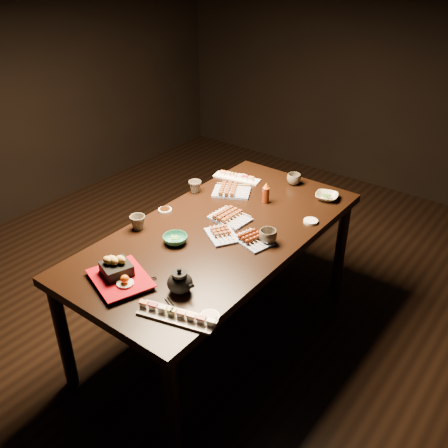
{
  "coord_description": "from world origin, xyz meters",
  "views": [
    {
      "loc": [
        1.82,
        -2.01,
        2.21
      ],
      "look_at": [
        0.34,
        -0.08,
        0.77
      ],
      "focal_mm": 40.0,
      "sensor_mm": 36.0,
      "label": 1
    }
  ],
  "objects_px": {
    "edamame_bowl_cream": "(327,197)",
    "sushi_platter_far": "(237,176)",
    "sushi_platter_near": "(177,314)",
    "teacup_far_left": "(195,187)",
    "yakitori_plate_left": "(232,189)",
    "edamame_bowl_green": "(175,239)",
    "dining_table": "(219,284)",
    "teapot": "(180,280)",
    "teacup_mid_right": "(268,236)",
    "teacup_far_right": "(294,179)",
    "yakitori_plate_right": "(222,233)",
    "condiment_bottle": "(266,193)",
    "yakitori_plate_center": "(230,215)",
    "tempura_tray": "(120,272)",
    "teacup_near_left": "(138,223)"
  },
  "relations": [
    {
      "from": "sushi_platter_near",
      "to": "edamame_bowl_cream",
      "type": "xyz_separation_m",
      "value": [
        -0.0,
        1.4,
        -0.0
      ]
    },
    {
      "from": "yakitori_plate_right",
      "to": "teacup_near_left",
      "type": "relative_size",
      "value": 2.25
    },
    {
      "from": "teacup_mid_right",
      "to": "tempura_tray",
      "type": "bearing_deg",
      "value": -117.02
    },
    {
      "from": "sushi_platter_near",
      "to": "yakitori_plate_center",
      "type": "bearing_deg",
      "value": 96.21
    },
    {
      "from": "yakitori_plate_left",
      "to": "teacup_mid_right",
      "type": "distance_m",
      "value": 0.61
    },
    {
      "from": "teapot",
      "to": "teacup_near_left",
      "type": "bearing_deg",
      "value": 152.03
    },
    {
      "from": "teacup_far_left",
      "to": "teapot",
      "type": "relative_size",
      "value": 0.57
    },
    {
      "from": "yakitori_plate_right",
      "to": "tempura_tray",
      "type": "xyz_separation_m",
      "value": [
        -0.14,
        -0.62,
        0.03
      ]
    },
    {
      "from": "yakitori_plate_center",
      "to": "teapot",
      "type": "distance_m",
      "value": 0.71
    },
    {
      "from": "sushi_platter_near",
      "to": "teacup_far_left",
      "type": "height_order",
      "value": "teacup_far_left"
    },
    {
      "from": "dining_table",
      "to": "condiment_bottle",
      "type": "bearing_deg",
      "value": 83.07
    },
    {
      "from": "yakitori_plate_right",
      "to": "edamame_bowl_green",
      "type": "height_order",
      "value": "yakitori_plate_right"
    },
    {
      "from": "dining_table",
      "to": "teapot",
      "type": "xyz_separation_m",
      "value": [
        0.19,
        -0.54,
        0.44
      ]
    },
    {
      "from": "edamame_bowl_green",
      "to": "tempura_tray",
      "type": "xyz_separation_m",
      "value": [
        0.03,
        -0.42,
        0.04
      ]
    },
    {
      "from": "sushi_platter_near",
      "to": "sushi_platter_far",
      "type": "height_order",
      "value": "sushi_platter_near"
    },
    {
      "from": "tempura_tray",
      "to": "edamame_bowl_cream",
      "type": "bearing_deg",
      "value": 94.25
    },
    {
      "from": "edamame_bowl_cream",
      "to": "tempura_tray",
      "type": "xyz_separation_m",
      "value": [
        -0.39,
        -1.37,
        0.04
      ]
    },
    {
      "from": "sushi_platter_near",
      "to": "yakitori_plate_right",
      "type": "height_order",
      "value": "yakitori_plate_right"
    },
    {
      "from": "teacup_mid_right",
      "to": "teacup_far_right",
      "type": "bearing_deg",
      "value": 110.0
    },
    {
      "from": "teapot",
      "to": "yakitori_plate_right",
      "type": "bearing_deg",
      "value": 103.67
    },
    {
      "from": "yakitori_plate_right",
      "to": "teapot",
      "type": "bearing_deg",
      "value": -42.8
    },
    {
      "from": "yakitori_plate_left",
      "to": "edamame_bowl_green",
      "type": "relative_size",
      "value": 1.75
    },
    {
      "from": "sushi_platter_far",
      "to": "teacup_mid_right",
      "type": "relative_size",
      "value": 3.3
    },
    {
      "from": "sushi_platter_far",
      "to": "edamame_bowl_green",
      "type": "height_order",
      "value": "edamame_bowl_green"
    },
    {
      "from": "teacup_mid_right",
      "to": "sushi_platter_far",
      "type": "bearing_deg",
      "value": 138.07
    },
    {
      "from": "yakitori_plate_right",
      "to": "yakitori_plate_left",
      "type": "height_order",
      "value": "yakitori_plate_left"
    },
    {
      "from": "edamame_bowl_green",
      "to": "teacup_far_right",
      "type": "relative_size",
      "value": 1.46
    },
    {
      "from": "sushi_platter_near",
      "to": "yakitori_plate_left",
      "type": "distance_m",
      "value": 1.22
    },
    {
      "from": "edamame_bowl_cream",
      "to": "tempura_tray",
      "type": "bearing_deg",
      "value": -105.69
    },
    {
      "from": "yakitori_plate_center",
      "to": "teacup_mid_right",
      "type": "distance_m",
      "value": 0.32
    },
    {
      "from": "condiment_bottle",
      "to": "dining_table",
      "type": "bearing_deg",
      "value": -92.85
    },
    {
      "from": "dining_table",
      "to": "sushi_platter_far",
      "type": "height_order",
      "value": "sushi_platter_far"
    },
    {
      "from": "edamame_bowl_cream",
      "to": "condiment_bottle",
      "type": "relative_size",
      "value": 1.05
    },
    {
      "from": "dining_table",
      "to": "teacup_far_right",
      "type": "relative_size",
      "value": 19.79
    },
    {
      "from": "teacup_far_left",
      "to": "condiment_bottle",
      "type": "distance_m",
      "value": 0.47
    },
    {
      "from": "sushi_platter_far",
      "to": "edamame_bowl_cream",
      "type": "xyz_separation_m",
      "value": [
        0.62,
        0.11,
        -0.0
      ]
    },
    {
      "from": "yakitori_plate_left",
      "to": "teacup_mid_right",
      "type": "bearing_deg",
      "value": -62.66
    },
    {
      "from": "teacup_near_left",
      "to": "teapot",
      "type": "distance_m",
      "value": 0.63
    },
    {
      "from": "teacup_far_left",
      "to": "edamame_bowl_green",
      "type": "bearing_deg",
      "value": -59.85
    },
    {
      "from": "yakitori_plate_center",
      "to": "edamame_bowl_green",
      "type": "height_order",
      "value": "yakitori_plate_center"
    },
    {
      "from": "edamame_bowl_cream",
      "to": "sushi_platter_far",
      "type": "bearing_deg",
      "value": -170.3
    },
    {
      "from": "sushi_platter_near",
      "to": "teacup_far_left",
      "type": "xyz_separation_m",
      "value": [
        -0.72,
        0.97,
        0.02
      ]
    },
    {
      "from": "sushi_platter_far",
      "to": "teapot",
      "type": "height_order",
      "value": "teapot"
    },
    {
      "from": "sushi_platter_near",
      "to": "sushi_platter_far",
      "type": "relative_size",
      "value": 1.11
    },
    {
      "from": "teacup_far_right",
      "to": "yakitori_plate_left",
      "type": "bearing_deg",
      "value": -124.6
    },
    {
      "from": "yakitori_plate_center",
      "to": "teapot",
      "type": "height_order",
      "value": "teapot"
    },
    {
      "from": "teacup_mid_right",
      "to": "teacup_far_left",
      "type": "xyz_separation_m",
      "value": [
        -0.7,
        0.22,
        -0.0
      ]
    },
    {
      "from": "edamame_bowl_green",
      "to": "teacup_far_left",
      "type": "distance_m",
      "value": 0.61
    },
    {
      "from": "edamame_bowl_cream",
      "to": "teacup_mid_right",
      "type": "relative_size",
      "value": 1.44
    },
    {
      "from": "edamame_bowl_green",
      "to": "tempura_tray",
      "type": "height_order",
      "value": "tempura_tray"
    }
  ]
}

